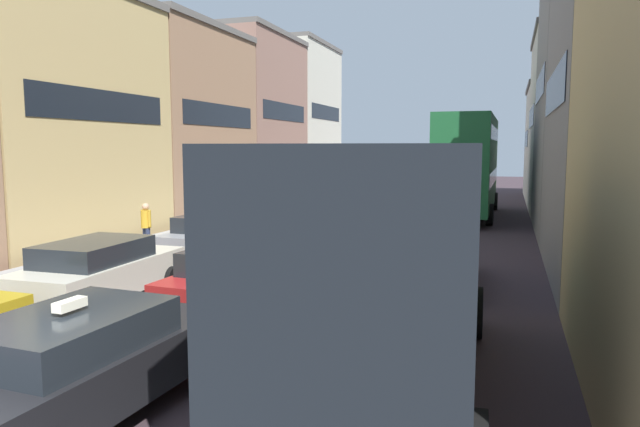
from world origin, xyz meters
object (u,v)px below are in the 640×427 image
object	(u,v)px
wagon_left_lane_second	(99,270)
sedan_left_lane_third	(217,236)
pedestrian_near_kerb	(146,224)
coupe_centre_lane_fourth	(362,219)
sedan_centre_lane_second	(243,277)
hatchback_centre_lane_third	(327,240)
sedan_right_lane_behind_truck	(435,253)
removalist_box_truck	(388,260)
taxi_centre_lane_front	(82,362)
bus_mid_queue_primary	(468,162)

from	to	relation	value
wagon_left_lane_second	sedan_left_lane_third	size ratio (longest dim) A/B	0.99
pedestrian_near_kerb	coupe_centre_lane_fourth	bearing A→B (deg)	-28.54
sedan_centre_lane_second	hatchback_centre_lane_third	xyz separation A→B (m)	(0.21, 5.31, 0.00)
sedan_centre_lane_second	pedestrian_near_kerb	bearing A→B (deg)	51.45
wagon_left_lane_second	hatchback_centre_lane_third	distance (m)	6.73
sedan_centre_lane_second	sedan_left_lane_third	xyz separation A→B (m)	(-3.30, 5.03, 0.00)
sedan_right_lane_behind_truck	pedestrian_near_kerb	bearing A→B (deg)	77.65
removalist_box_truck	taxi_centre_lane_front	xyz separation A→B (m)	(-3.57, -2.02, -1.18)
hatchback_centre_lane_third	bus_mid_queue_primary	xyz separation A→B (m)	(3.12, 14.13, 2.03)
sedan_centre_lane_second	coupe_centre_lane_fourth	distance (m)	10.67
removalist_box_truck	sedan_right_lane_behind_truck	xyz separation A→B (m)	(-0.20, 7.28, -1.18)
removalist_box_truck	taxi_centre_lane_front	size ratio (longest dim) A/B	1.78
removalist_box_truck	bus_mid_queue_primary	world-z (taller)	bus_mid_queue_primary
coupe_centre_lane_fourth	pedestrian_near_kerb	bearing A→B (deg)	125.10
hatchback_centre_lane_third	sedan_left_lane_third	bearing A→B (deg)	91.91
wagon_left_lane_second	sedan_right_lane_behind_truck	xyz separation A→B (m)	(6.92, 4.58, 0.00)
hatchback_centre_lane_third	coupe_centre_lane_fourth	size ratio (longest dim) A/B	1.00
removalist_box_truck	sedan_left_lane_third	distance (m)	10.79
bus_mid_queue_primary	sedan_left_lane_third	bearing A→B (deg)	155.82
sedan_left_lane_third	bus_mid_queue_primary	bearing A→B (deg)	-22.35
wagon_left_lane_second	coupe_centre_lane_fourth	bearing A→B (deg)	-18.19
hatchback_centre_lane_third	coupe_centre_lane_fourth	xyz separation A→B (m)	(-0.25, 5.36, 0.00)
removalist_box_truck	hatchback_centre_lane_third	size ratio (longest dim) A/B	1.78
wagon_left_lane_second	sedan_left_lane_third	bearing A→B (deg)	-2.15
sedan_left_lane_third	wagon_left_lane_second	bearing A→B (deg)	-178.49
sedan_centre_lane_second	bus_mid_queue_primary	size ratio (longest dim) A/B	0.42
sedan_right_lane_behind_truck	bus_mid_queue_primary	world-z (taller)	bus_mid_queue_primary
hatchback_centre_lane_third	coupe_centre_lane_fourth	distance (m)	5.36
sedan_centre_lane_second	coupe_centre_lane_fourth	world-z (taller)	same
removalist_box_truck	bus_mid_queue_primary	size ratio (longest dim) A/B	0.74
coupe_centre_lane_fourth	sedan_right_lane_behind_truck	xyz separation A→B (m)	(3.57, -6.46, 0.00)
sedan_centre_lane_second	sedan_left_lane_third	world-z (taller)	same
removalist_box_truck	bus_mid_queue_primary	distance (m)	22.54
taxi_centre_lane_front	hatchback_centre_lane_third	bearing A→B (deg)	2.67
sedan_centre_lane_second	sedan_right_lane_behind_truck	world-z (taller)	same
sedan_centre_lane_second	sedan_left_lane_third	distance (m)	6.02
coupe_centre_lane_fourth	sedan_right_lane_behind_truck	bearing A→B (deg)	-153.44
removalist_box_truck	wagon_left_lane_second	size ratio (longest dim) A/B	1.80
wagon_left_lane_second	bus_mid_queue_primary	bearing A→B (deg)	-20.03
removalist_box_truck	sedan_right_lane_behind_truck	world-z (taller)	removalist_box_truck
pedestrian_near_kerb	sedan_left_lane_third	bearing A→B (deg)	-79.58
taxi_centre_lane_front	sedan_centre_lane_second	bearing A→B (deg)	4.75
sedan_centre_lane_second	sedan_left_lane_third	size ratio (longest dim) A/B	1.01
coupe_centre_lane_fourth	pedestrian_near_kerb	xyz separation A→B (m)	(-6.38, -4.89, 0.15)
sedan_left_lane_third	coupe_centre_lane_fourth	distance (m)	6.52
sedan_left_lane_third	coupe_centre_lane_fourth	world-z (taller)	same
hatchback_centre_lane_third	pedestrian_near_kerb	xyz separation A→B (m)	(-6.63, 0.47, 0.15)
removalist_box_truck	sedan_left_lane_third	bearing A→B (deg)	38.10
wagon_left_lane_second	sedan_left_lane_third	world-z (taller)	same
taxi_centre_lane_front	sedan_right_lane_behind_truck	size ratio (longest dim) A/B	1.00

